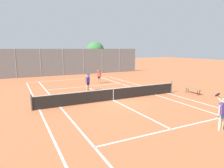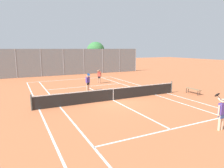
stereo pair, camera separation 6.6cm
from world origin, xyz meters
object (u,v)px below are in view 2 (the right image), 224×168
player_far_right (99,76)px  loose_tennis_ball_2 (76,100)px  tennis_net (113,94)px  player_far_left (88,81)px  loose_tennis_ball_0 (44,85)px  loose_tennis_ball_1 (130,93)px  courtside_bench (193,89)px  player_near_side (221,112)px  tree_behind_left (95,51)px

player_far_right → loose_tennis_ball_2: (-4.58, -6.29, -0.88)m
tennis_net → loose_tennis_ball_2: 2.92m
tennis_net → player_far_right: player_far_right is taller
tennis_net → player_far_right: (2.01, 7.59, 0.40)m
player_far_left → loose_tennis_ball_0: player_far_left is taller
tennis_net → loose_tennis_ball_1: bearing=32.3°
tennis_net → courtside_bench: tennis_net is taller
player_far_right → loose_tennis_ball_1: player_far_right is taller
tennis_net → loose_tennis_ball_2: size_ratio=181.82×
tennis_net → loose_tennis_ball_0: (-3.94, 9.11, -0.48)m
loose_tennis_ball_0 → loose_tennis_ball_1: (6.43, -7.53, 0.00)m
player_far_right → loose_tennis_ball_1: size_ratio=24.24×
loose_tennis_ball_0 → loose_tennis_ball_1: 9.90m
tennis_net → player_near_side: player_near_side is taller
loose_tennis_ball_2 → player_near_side: bearing=-61.9°
player_near_side → player_far_right: (-0.14, 15.12, -0.02)m
loose_tennis_ball_2 → courtside_bench: bearing=-14.1°
player_far_left → tree_behind_left: size_ratio=0.35×
tennis_net → loose_tennis_ball_0: 9.93m
player_near_side → courtside_bench: size_ratio=1.18×
loose_tennis_ball_0 → tree_behind_left: 13.73m
tennis_net → courtside_bench: (7.37, -1.19, -0.10)m
tennis_net → player_near_side: 7.84m
player_far_right → loose_tennis_ball_1: 6.10m
loose_tennis_ball_1 → tree_behind_left: 17.25m
tennis_net → player_far_left: 4.18m
loose_tennis_ball_2 → tree_behind_left: 19.12m
loose_tennis_ball_0 → tennis_net: bearing=-66.6°
courtside_bench → player_far_right: bearing=121.5°
tennis_net → loose_tennis_ball_2: (-2.57, 1.30, -0.48)m
player_far_right → tree_behind_left: (3.77, 10.56, 2.62)m
tree_behind_left → player_far_left: bearing=-114.5°
player_far_left → courtside_bench: size_ratio=1.18×
player_far_right → tennis_net: bearing=-104.8°
player_near_side → loose_tennis_ball_1: 9.16m
loose_tennis_ball_1 → loose_tennis_ball_2: same height
loose_tennis_ball_2 → loose_tennis_ball_0: bearing=99.9°
loose_tennis_ball_2 → tennis_net: bearing=-26.9°
loose_tennis_ball_0 → loose_tennis_ball_2: size_ratio=1.00×
tennis_net → tree_behind_left: tree_behind_left is taller
player_far_right → tree_behind_left: 11.51m
courtside_bench → tree_behind_left: (-1.60, 19.33, 3.13)m
loose_tennis_ball_1 → loose_tennis_ball_2: bearing=-176.9°
loose_tennis_ball_0 → courtside_bench: (11.31, -10.29, 0.38)m
player_far_right → courtside_bench: size_ratio=1.07×
loose_tennis_ball_1 → player_far_right: bearing=94.6°
player_near_side → tree_behind_left: 26.07m
tennis_net → player_far_right: bearing=75.2°
tennis_net → tree_behind_left: size_ratio=2.35×
player_near_side → courtside_bench: (5.23, 6.35, -0.52)m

